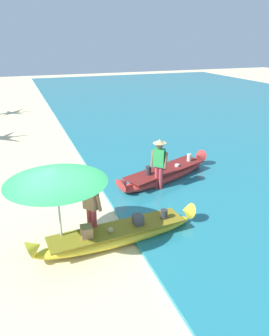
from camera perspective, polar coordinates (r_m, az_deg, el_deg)
ground_plane at (r=8.59m, az=-11.57°, el=-13.07°), size 80.00×80.00×0.00m
boat_yellow_foreground at (r=8.40m, az=-2.85°, el=-11.43°), size 4.47×1.05×0.71m
boat_red_midground at (r=11.81m, az=5.35°, el=-1.07°), size 4.19×2.26×0.79m
person_vendor_hatted at (r=10.75m, az=4.30°, el=1.10°), size 0.54×0.52×1.82m
person_tourist_customer at (r=8.21m, az=-7.52°, el=-6.75°), size 0.48×0.55×1.68m
patio_umbrella_large at (r=7.50m, az=-13.52°, el=-1.35°), size 2.33×2.33×2.15m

